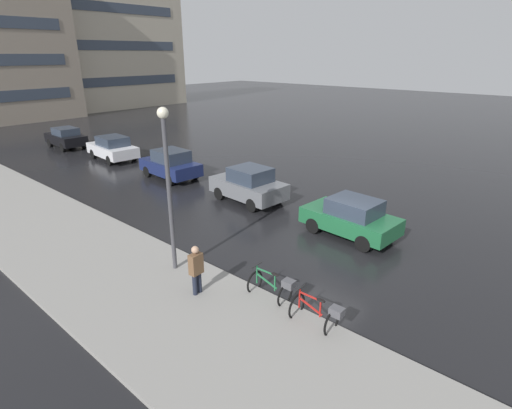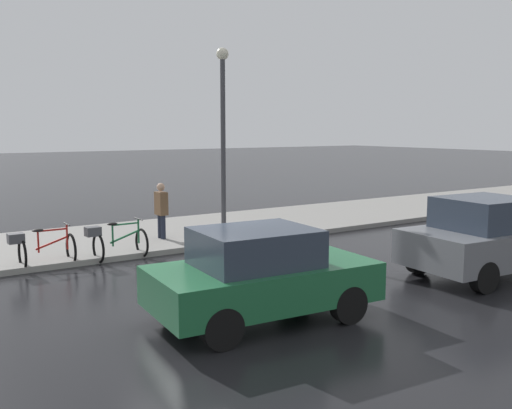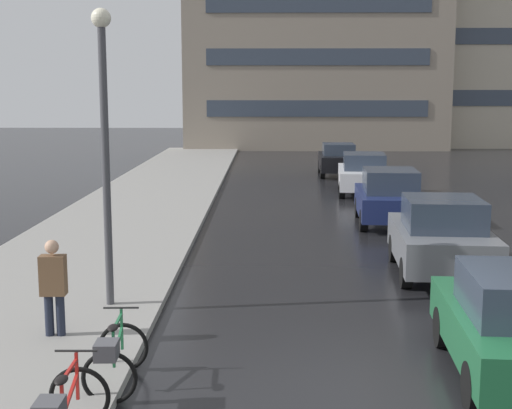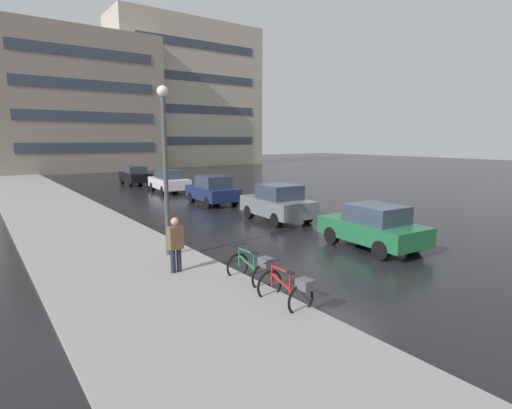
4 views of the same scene
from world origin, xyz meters
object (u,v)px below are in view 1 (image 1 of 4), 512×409
bicycle_second (274,286)px  car_white (113,148)px  bicycle_nearest (319,313)px  car_green (351,217)px  car_black (66,138)px  car_navy (171,164)px  pedestrian (196,269)px  streetlamp (168,176)px  car_grey (249,185)px

bicycle_second → car_white: car_white is taller
bicycle_second → bicycle_nearest: bearing=-97.0°
car_green → bicycle_second: bearing=-174.5°
bicycle_nearest → car_black: size_ratio=0.37×
car_navy → car_green: bearing=-91.0°
bicycle_second → pedestrian: pedestrian is taller
pedestrian → streetlamp: 2.98m
car_green → car_black: bearing=90.2°
car_grey → pedestrian: car_grey is taller
bicycle_nearest → car_grey: 10.00m
bicycle_second → car_black: 25.53m
car_grey → car_navy: bearing=90.9°
car_grey → pedestrian: bearing=-148.5°
bicycle_second → car_grey: car_grey is taller
car_green → streetlamp: 7.52m
car_grey → car_black: (-0.38, 18.67, -0.06)m
car_green → pedestrian: (-6.90, 1.31, 0.16)m
car_black → bicycle_nearest: bearing=-102.1°
car_navy → pedestrian: 12.65m
car_grey → car_navy: car_grey is taller
pedestrian → car_white: bearing=67.0°
bicycle_nearest → pedestrian: size_ratio=0.84×
bicycle_second → car_green: car_green is taller
bicycle_nearest → car_grey: car_grey is taller
bicycle_nearest → car_white: car_white is taller
car_grey → car_navy: 6.04m
car_black → pedestrian: bearing=-106.5°
pedestrian → bicycle_nearest: bearing=-72.1°
car_white → pedestrian: pedestrian is taller
bicycle_second → streetlamp: (-0.84, 3.56, 2.85)m
bicycle_nearest → bicycle_second: (0.21, 1.68, 0.00)m
car_navy → car_black: car_navy is taller
car_navy → car_white: bearing=89.1°
car_green → car_black: car_green is taller
car_green → car_white: size_ratio=0.91×
bicycle_nearest → pedestrian: 3.73m
bicycle_nearest → car_white: bearing=73.5°
bicycle_second → car_black: car_black is taller
car_navy → pedestrian: pedestrian is taller
car_green → car_grey: car_grey is taller
bicycle_second → car_white: (5.86, 18.82, 0.32)m
car_green → car_navy: (0.20, 11.77, 0.05)m
car_black → pedestrian: pedestrian is taller
car_white → car_grey: bearing=-90.0°
car_black → car_green: bearing=-89.8°
bicycle_second → pedestrian: bearing=126.1°
bicycle_nearest → streetlamp: size_ratio=0.26×
car_white → streetlamp: streetlamp is taller
car_white → streetlamp: size_ratio=0.78×
car_black → streetlamp: bearing=-106.5°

